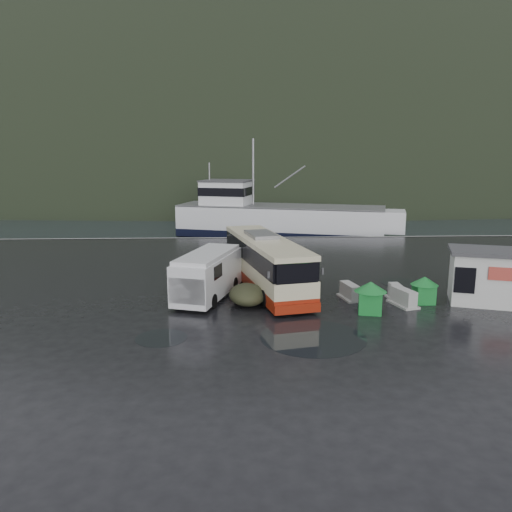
{
  "coord_description": "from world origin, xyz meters",
  "views": [
    {
      "loc": [
        -2.1,
        -25.14,
        7.55
      ],
      "look_at": [
        -0.9,
        3.33,
        1.7
      ],
      "focal_mm": 35.0,
      "sensor_mm": 36.0,
      "label": 1
    }
  ],
  "objects_px": {
    "waste_bin_right": "(423,303)",
    "jersey_barrier_c": "(397,300)",
    "jersey_barrier_a": "(349,299)",
    "fishing_trawler": "(280,223)",
    "dome_tent": "(247,304)",
    "jersey_barrier_b": "(403,305)",
    "ticket_kiosk": "(482,303)",
    "white_van": "(208,297)",
    "coach_bus": "(265,288)",
    "waste_bin_left": "(369,313)"
  },
  "relations": [
    {
      "from": "white_van",
      "to": "dome_tent",
      "type": "relative_size",
      "value": 2.28
    },
    {
      "from": "coach_bus",
      "to": "waste_bin_right",
      "type": "xyz_separation_m",
      "value": [
        7.98,
        -3.27,
        0.0
      ]
    },
    {
      "from": "waste_bin_left",
      "to": "waste_bin_right",
      "type": "relative_size",
      "value": 1.11
    },
    {
      "from": "fishing_trawler",
      "to": "ticket_kiosk",
      "type": "bearing_deg",
      "value": -58.76
    },
    {
      "from": "waste_bin_right",
      "to": "jersey_barrier_c",
      "type": "bearing_deg",
      "value": 158.83
    },
    {
      "from": "waste_bin_right",
      "to": "ticket_kiosk",
      "type": "bearing_deg",
      "value": -1.82
    },
    {
      "from": "white_van",
      "to": "waste_bin_right",
      "type": "xyz_separation_m",
      "value": [
        11.15,
        -1.45,
        0.0
      ]
    },
    {
      "from": "jersey_barrier_a",
      "to": "fishing_trawler",
      "type": "bearing_deg",
      "value": 92.09
    },
    {
      "from": "jersey_barrier_a",
      "to": "jersey_barrier_c",
      "type": "bearing_deg",
      "value": -9.63
    },
    {
      "from": "waste_bin_left",
      "to": "jersey_barrier_a",
      "type": "distance_m",
      "value": 2.43
    },
    {
      "from": "dome_tent",
      "to": "jersey_barrier_b",
      "type": "height_order",
      "value": "dome_tent"
    },
    {
      "from": "white_van",
      "to": "ticket_kiosk",
      "type": "distance_m",
      "value": 14.32
    },
    {
      "from": "jersey_barrier_c",
      "to": "ticket_kiosk",
      "type": "bearing_deg",
      "value": -7.61
    },
    {
      "from": "fishing_trawler",
      "to": "waste_bin_right",
      "type": "bearing_deg",
      "value": -64.3
    },
    {
      "from": "fishing_trawler",
      "to": "jersey_barrier_b",
      "type": "bearing_deg",
      "value": -66.62
    },
    {
      "from": "dome_tent",
      "to": "jersey_barrier_a",
      "type": "distance_m",
      "value": 5.5
    },
    {
      "from": "jersey_barrier_b",
      "to": "dome_tent",
      "type": "bearing_deg",
      "value": 176.13
    },
    {
      "from": "waste_bin_right",
      "to": "dome_tent",
      "type": "bearing_deg",
      "value": 179.12
    },
    {
      "from": "white_van",
      "to": "ticket_kiosk",
      "type": "height_order",
      "value": "ticket_kiosk"
    },
    {
      "from": "coach_bus",
      "to": "jersey_barrier_a",
      "type": "xyz_separation_m",
      "value": [
        4.33,
        -2.39,
        0.0
      ]
    },
    {
      "from": "ticket_kiosk",
      "to": "jersey_barrier_b",
      "type": "height_order",
      "value": "ticket_kiosk"
    },
    {
      "from": "jersey_barrier_a",
      "to": "jersey_barrier_c",
      "type": "relative_size",
      "value": 1.02
    },
    {
      "from": "fishing_trawler",
      "to": "waste_bin_left",
      "type": "bearing_deg",
      "value": -70.44
    },
    {
      "from": "jersey_barrier_c",
      "to": "fishing_trawler",
      "type": "distance_m",
      "value": 30.03
    },
    {
      "from": "ticket_kiosk",
      "to": "white_van",
      "type": "bearing_deg",
      "value": -167.26
    },
    {
      "from": "waste_bin_left",
      "to": "jersey_barrier_a",
      "type": "bearing_deg",
      "value": 100.23
    },
    {
      "from": "coach_bus",
      "to": "waste_bin_left",
      "type": "bearing_deg",
      "value": -57.77
    },
    {
      "from": "dome_tent",
      "to": "jersey_barrier_b",
      "type": "xyz_separation_m",
      "value": [
        7.89,
        -0.53,
        0.0
      ]
    },
    {
      "from": "coach_bus",
      "to": "dome_tent",
      "type": "xyz_separation_m",
      "value": [
        -1.12,
        -3.13,
        0.0
      ]
    },
    {
      "from": "coach_bus",
      "to": "waste_bin_right",
      "type": "height_order",
      "value": "coach_bus"
    },
    {
      "from": "jersey_barrier_a",
      "to": "fishing_trawler",
      "type": "height_order",
      "value": "fishing_trawler"
    },
    {
      "from": "jersey_barrier_b",
      "to": "fishing_trawler",
      "type": "xyz_separation_m",
      "value": [
        -3.52,
        30.7,
        0.0
      ]
    },
    {
      "from": "dome_tent",
      "to": "fishing_trawler",
      "type": "bearing_deg",
      "value": 81.75
    },
    {
      "from": "white_van",
      "to": "waste_bin_left",
      "type": "bearing_deg",
      "value": -2.92
    },
    {
      "from": "coach_bus",
      "to": "jersey_barrier_b",
      "type": "distance_m",
      "value": 7.7
    },
    {
      "from": "waste_bin_left",
      "to": "waste_bin_right",
      "type": "height_order",
      "value": "waste_bin_left"
    },
    {
      "from": "coach_bus",
      "to": "white_van",
      "type": "relative_size",
      "value": 1.84
    },
    {
      "from": "waste_bin_right",
      "to": "dome_tent",
      "type": "relative_size",
      "value": 0.53
    },
    {
      "from": "waste_bin_right",
      "to": "jersey_barrier_b",
      "type": "height_order",
      "value": "waste_bin_right"
    },
    {
      "from": "waste_bin_left",
      "to": "jersey_barrier_b",
      "type": "xyz_separation_m",
      "value": [
        2.01,
        1.11,
        0.0
      ]
    },
    {
      "from": "jersey_barrier_b",
      "to": "waste_bin_left",
      "type": "bearing_deg",
      "value": -151.14
    },
    {
      "from": "jersey_barrier_b",
      "to": "jersey_barrier_a",
      "type": "bearing_deg",
      "value": 152.31
    },
    {
      "from": "coach_bus",
      "to": "ticket_kiosk",
      "type": "bearing_deg",
      "value": -29.65
    },
    {
      "from": "waste_bin_left",
      "to": "ticket_kiosk",
      "type": "height_order",
      "value": "ticket_kiosk"
    },
    {
      "from": "waste_bin_left",
      "to": "fishing_trawler",
      "type": "xyz_separation_m",
      "value": [
        -1.51,
        31.81,
        0.0
      ]
    },
    {
      "from": "fishing_trawler",
      "to": "jersey_barrier_a",
      "type": "bearing_deg",
      "value": -71.06
    },
    {
      "from": "white_van",
      "to": "fishing_trawler",
      "type": "xyz_separation_m",
      "value": [
        6.43,
        28.86,
        0.0
      ]
    },
    {
      "from": "white_van",
      "to": "jersey_barrier_c",
      "type": "relative_size",
      "value": 3.68
    },
    {
      "from": "waste_bin_left",
      "to": "jersey_barrier_a",
      "type": "xyz_separation_m",
      "value": [
        -0.43,
        2.39,
        0.0
      ]
    },
    {
      "from": "coach_bus",
      "to": "white_van",
      "type": "height_order",
      "value": "coach_bus"
    }
  ]
}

